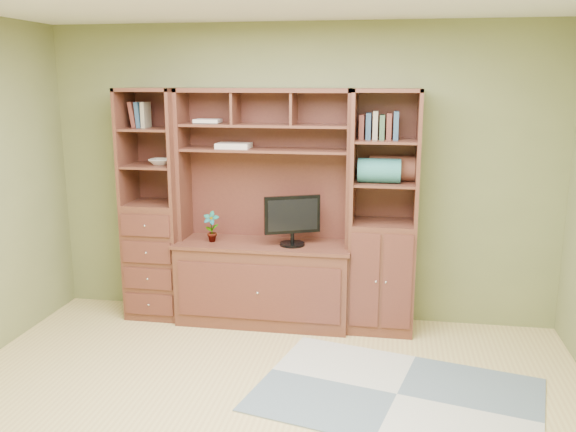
% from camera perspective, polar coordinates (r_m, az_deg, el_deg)
% --- Properties ---
extents(room, '(4.60, 4.10, 2.64)m').
position_cam_1_polar(room, '(3.47, -3.91, -1.03)').
color(room, '#D5B670').
rests_on(room, ground).
extents(center_hutch, '(1.54, 0.53, 2.05)m').
position_cam_1_polar(center_hutch, '(5.24, -2.35, 0.59)').
color(center_hutch, '#53291D').
rests_on(center_hutch, ground).
extents(left_tower, '(0.50, 0.45, 2.05)m').
position_cam_1_polar(left_tower, '(5.57, -12.38, 1.02)').
color(left_tower, '#53291D').
rests_on(left_tower, ground).
extents(right_tower, '(0.55, 0.45, 2.05)m').
position_cam_1_polar(right_tower, '(5.17, 8.93, 0.27)').
color(right_tower, '#53291D').
rests_on(right_tower, ground).
extents(rug, '(2.12, 1.65, 0.01)m').
position_cam_1_polar(rug, '(4.42, 10.15, -16.13)').
color(rug, gray).
rests_on(rug, ground).
extents(monitor, '(0.53, 0.39, 0.59)m').
position_cam_1_polar(monitor, '(5.16, 0.41, 0.43)').
color(monitor, black).
rests_on(monitor, center_hutch).
extents(orchid, '(0.14, 0.10, 0.27)m').
position_cam_1_polar(orchid, '(5.35, -7.19, -1.00)').
color(orchid, '#AB4639').
rests_on(orchid, center_hutch).
extents(magazines, '(0.29, 0.21, 0.04)m').
position_cam_1_polar(magazines, '(5.30, -5.09, 6.58)').
color(magazines, beige).
rests_on(magazines, center_hutch).
extents(bowl, '(0.20, 0.20, 0.05)m').
position_cam_1_polar(bowl, '(5.48, -11.82, 4.99)').
color(bowl, silver).
rests_on(bowl, left_tower).
extents(blanket_teal, '(0.35, 0.20, 0.20)m').
position_cam_1_polar(blanket_teal, '(5.05, 8.54, 4.22)').
color(blanket_teal, '#296D68').
rests_on(blanket_teal, right_tower).
extents(blanket_red, '(0.38, 0.21, 0.21)m').
position_cam_1_polar(blanket_red, '(5.18, 9.70, 4.43)').
color(blanket_red, brown).
rests_on(blanket_red, right_tower).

